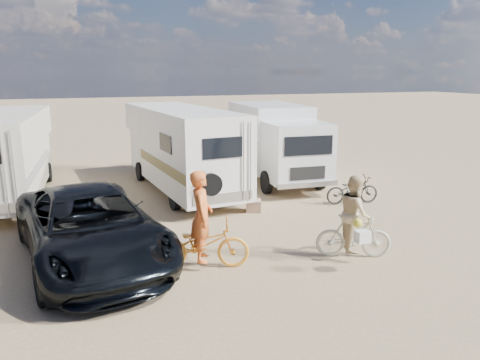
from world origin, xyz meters
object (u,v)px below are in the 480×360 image
object	(u,v)px
crate	(254,206)
rider_man	(202,224)
rider_woman	(354,221)
cooler	(119,222)
rv_main	(181,150)
bike_woman	(354,236)
box_truck	(276,144)
bike_parked	(352,190)
dark_suv	(90,227)
rv_left	(5,157)
bike_man	(202,244)

from	to	relation	value
crate	rider_man	bearing A→B (deg)	-126.97
rider_woman	cooler	xyz separation A→B (m)	(-4.75, 3.73, -0.65)
rv_main	bike_woman	distance (m)	7.61
box_truck	rider_woman	world-z (taller)	box_truck
bike_parked	dark_suv	bearing A→B (deg)	112.75
rv_left	crate	distance (m)	8.27
box_truck	rv_left	bearing A→B (deg)	179.51
bike_woman	cooler	size ratio (longest dim) A/B	3.22
rv_left	crate	bearing A→B (deg)	-27.17
dark_suv	bike_woman	bearing A→B (deg)	-27.18
dark_suv	rider_man	distance (m)	2.48
bike_woman	bike_parked	distance (m)	4.43
bike_woman	bike_parked	world-z (taller)	bike_woman
rv_main	dark_suv	xyz separation A→B (m)	(-3.31, -5.43, -0.64)
rv_left	dark_suv	size ratio (longest dim) A/B	1.26
bike_woman	rv_left	bearing A→B (deg)	66.82
rider_woman	bike_parked	size ratio (longest dim) A/B	1.00
bike_man	rv_main	bearing A→B (deg)	6.62
rv_left	box_truck	size ratio (longest dim) A/B	1.24
rv_left	dark_suv	bearing A→B (deg)	-66.50
rider_man	bike_man	bearing A→B (deg)	0.00
box_truck	rider_woman	bearing A→B (deg)	-97.42
bike_parked	cooler	size ratio (longest dim) A/B	3.28
dark_suv	crate	distance (m)	5.24
rider_woman	box_truck	bearing A→B (deg)	11.65
dark_suv	cooler	world-z (taller)	dark_suv
rv_left	cooler	bearing A→B (deg)	-51.79
rider_woman	rv_main	bearing A→B (deg)	40.07
rv_left	bike_woman	bearing A→B (deg)	-42.66
bike_woman	dark_suv	bearing A→B (deg)	95.08
dark_suv	crate	world-z (taller)	dark_suv
box_truck	dark_suv	size ratio (longest dim) A/B	1.02
rider_man	rv_main	bearing A→B (deg)	6.62
cooler	rider_woman	bearing A→B (deg)	-38.27
bike_man	cooler	world-z (taller)	bike_man
rider_woman	cooler	world-z (taller)	rider_woman
rv_main	cooler	world-z (taller)	rv_main
rv_left	cooler	world-z (taller)	rv_left
rv_main	rider_woman	distance (m)	7.58
rider_man	crate	world-z (taller)	rider_man
cooler	dark_suv	bearing A→B (deg)	-111.73
rv_main	bike_man	world-z (taller)	rv_main
bike_man	rider_woman	distance (m)	3.41
rv_main	bike_parked	xyz separation A→B (m)	(4.64, -3.53, -0.99)
dark_suv	bike_man	xyz separation A→B (m)	(2.18, -1.18, -0.27)
box_truck	bike_woman	xyz separation A→B (m)	(-1.51, -7.44, -0.93)
dark_suv	bike_woman	xyz separation A→B (m)	(5.51, -1.80, -0.29)
rv_main	dark_suv	distance (m)	6.39
rv_main	crate	bearing A→B (deg)	-71.86
bike_man	rider_man	xyz separation A→B (m)	(0.00, 0.00, 0.44)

